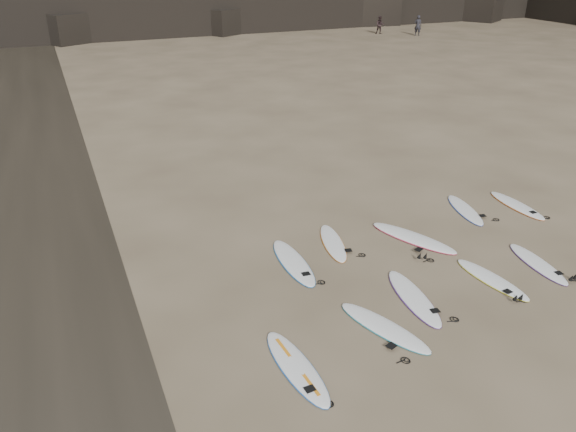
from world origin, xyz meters
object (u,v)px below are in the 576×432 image
at_px(surfboard_9, 517,205).
at_px(person_b, 380,25).
at_px(person_a, 418,25).
at_px(surfboard_8, 465,210).
at_px(surfboard_2, 414,297).
at_px(surfboard_7, 413,238).
at_px(surfboard_0, 297,367).
at_px(surfboard_5, 293,262).
at_px(surfboard_3, 492,279).
at_px(surfboard_1, 384,327).
at_px(surfboard_4, 538,263).
at_px(surfboard_6, 333,243).

height_order(surfboard_9, person_b, person_b).
bearing_deg(person_a, surfboard_8, 106.34).
distance_m(surfboard_2, surfboard_7, 3.09).
distance_m(surfboard_0, surfboard_5, 4.11).
bearing_deg(surfboard_9, surfboard_3, -138.45).
height_order(surfboard_5, surfboard_8, surfboard_5).
height_order(surfboard_8, person_a, person_a).
height_order(surfboard_2, surfboard_8, surfboard_2).
height_order(surfboard_2, surfboard_3, surfboard_2).
relative_size(surfboard_1, surfboard_9, 1.03).
bearing_deg(surfboard_4, person_a, 66.95).
height_order(surfboard_0, surfboard_2, same).
bearing_deg(surfboard_1, surfboard_5, 82.49).
distance_m(surfboard_2, surfboard_9, 6.89).
xyz_separation_m(surfboard_4, surfboard_6, (-4.45, 3.15, 0.00)).
relative_size(surfboard_6, surfboard_8, 0.98).
relative_size(surfboard_8, surfboard_9, 0.97).
bearing_deg(surfboard_5, person_a, 53.41).
bearing_deg(person_b, surfboard_7, -92.42).
xyz_separation_m(surfboard_0, person_a, (29.18, 37.83, 0.87)).
xyz_separation_m(surfboard_2, surfboard_4, (3.94, 0.05, -0.00)).
distance_m(surfboard_4, surfboard_5, 6.46).
bearing_deg(surfboard_6, person_b, 71.09).
bearing_deg(surfboard_8, surfboard_7, -145.11).
distance_m(surfboard_3, surfboard_6, 4.32).
relative_size(surfboard_1, surfboard_8, 1.06).
bearing_deg(surfboard_4, surfboard_9, 62.15).
xyz_separation_m(surfboard_1, person_a, (26.89, 37.41, 0.88)).
bearing_deg(surfboard_2, surfboard_7, 64.00).
relative_size(surfboard_7, surfboard_8, 1.19).
bearing_deg(surfboard_5, surfboard_2, -50.76).
bearing_deg(surfboard_9, surfboard_2, -151.32).
xyz_separation_m(surfboard_9, person_a, (19.48, 33.55, 0.88)).
height_order(surfboard_0, surfboard_6, surfboard_0).
bearing_deg(person_a, surfboard_9, 108.84).
distance_m(surfboard_3, surfboard_4, 1.66).
bearing_deg(surfboard_4, surfboard_0, -163.34).
distance_m(surfboard_4, surfboard_8, 3.49).
bearing_deg(surfboard_7, surfboard_2, -148.04).
xyz_separation_m(surfboard_1, surfboard_8, (5.64, 4.24, -0.00)).
relative_size(surfboard_0, surfboard_9, 1.05).
distance_m(surfboard_4, person_b, 43.42).
bearing_deg(person_b, surfboard_3, -90.09).
bearing_deg(surfboard_3, surfboard_7, 94.87).
bearing_deg(surfboard_7, person_a, 31.31).
xyz_separation_m(surfboard_2, surfboard_6, (-0.51, 3.21, -0.00)).
bearing_deg(surfboard_7, person_b, 36.12).
distance_m(surfboard_5, surfboard_7, 3.72).
distance_m(surfboard_0, surfboard_7, 6.47).
distance_m(surfboard_1, surfboard_8, 7.06).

